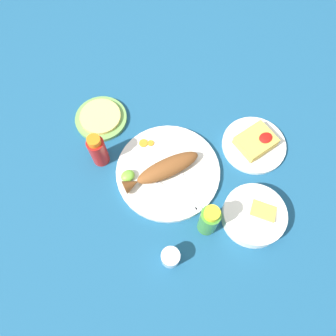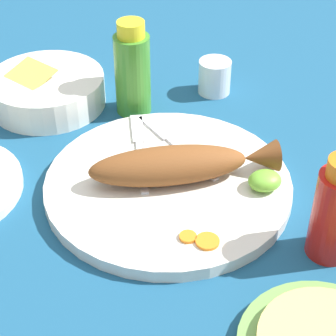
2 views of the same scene
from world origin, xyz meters
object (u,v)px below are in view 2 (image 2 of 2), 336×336
at_px(salt_cup, 214,79).
at_px(guacamole_bowl, 47,89).
at_px(hot_sauce_bottle_red, 336,211).
at_px(fork_far, 172,141).
at_px(fork_near, 140,146).
at_px(fried_fish, 180,164).
at_px(main_plate, 168,185).
at_px(hot_sauce_bottle_green, 132,71).

height_order(salt_cup, guacamole_bowl, guacamole_bowl).
xyz_separation_m(hot_sauce_bottle_red, guacamole_bowl, (0.28, -0.43, -0.04)).
bearing_deg(hot_sauce_bottle_red, fork_far, -63.81).
height_order(fork_near, fork_far, same).
height_order(fried_fish, fork_far, fried_fish).
bearing_deg(fork_near, main_plate, -157.47).
bearing_deg(fork_far, fried_fish, 152.63).
distance_m(main_plate, fork_far, 0.09).
bearing_deg(salt_cup, fork_near, 40.65).
bearing_deg(main_plate, hot_sauce_bottle_red, 132.64).
relative_size(main_plate, guacamole_bowl, 1.77).
bearing_deg(fried_fish, guacamole_bowl, -54.61).
xyz_separation_m(main_plate, fork_near, (0.02, -0.08, 0.01)).
distance_m(hot_sauce_bottle_green, guacamole_bowl, 0.15).
bearing_deg(fried_fish, main_plate, 0.00).
relative_size(main_plate, fork_near, 1.80).
relative_size(fork_near, guacamole_bowl, 0.99).
bearing_deg(main_plate, fried_fish, 171.98).
distance_m(fork_far, hot_sauce_bottle_red, 0.28).
distance_m(fried_fish, hot_sauce_bottle_red, 0.21).
relative_size(hot_sauce_bottle_red, guacamole_bowl, 0.73).
distance_m(main_plate, hot_sauce_bottle_green, 0.22).
xyz_separation_m(fried_fish, guacamole_bowl, (0.14, -0.27, -0.01)).
relative_size(fork_near, fork_far, 1.02).
xyz_separation_m(hot_sauce_bottle_red, salt_cup, (0.00, -0.39, -0.04)).
bearing_deg(fried_fish, fork_near, -60.94).
distance_m(fried_fish, fork_near, 0.09).
relative_size(main_plate, hot_sauce_bottle_green, 2.17).
distance_m(fried_fish, fork_far, 0.09).
xyz_separation_m(fried_fish, fork_far, (-0.02, -0.08, -0.02)).
bearing_deg(main_plate, fork_near, -78.10).
bearing_deg(fork_far, hot_sauce_bottle_green, -5.84).
height_order(fork_near, guacamole_bowl, guacamole_bowl).
bearing_deg(fork_near, hot_sauce_bottle_green, 0.24).
height_order(fried_fish, hot_sauce_bottle_green, hot_sauce_bottle_green).
bearing_deg(fork_far, guacamole_bowl, 22.79).
bearing_deg(salt_cup, main_plate, 56.65).
distance_m(fried_fish, hot_sauce_bottle_green, 0.21).
distance_m(main_plate, fork_near, 0.09).
bearing_deg(fork_near, hot_sauce_bottle_red, -135.10).
xyz_separation_m(main_plate, fried_fish, (-0.02, 0.00, 0.03)).
distance_m(hot_sauce_bottle_red, guacamole_bowl, 0.51).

